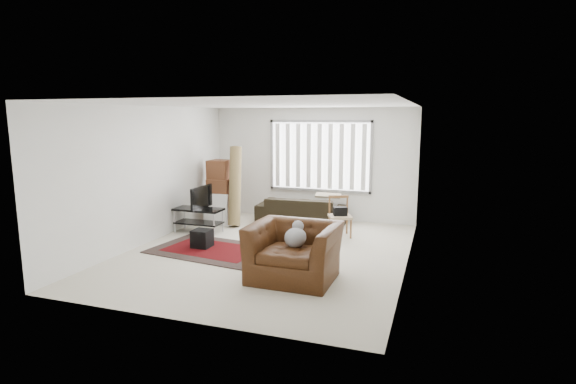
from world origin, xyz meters
name	(u,v)px	position (x,y,z in m)	size (l,w,h in m)	color
room	(278,155)	(0.03, 0.51, 1.76)	(6.00, 6.02, 2.71)	beige
persian_rug	(212,250)	(-1.03, -0.23, 0.01)	(2.38, 1.74, 0.02)	black
tv_stand	(199,215)	(-1.95, 0.88, 0.38)	(1.06, 0.48, 0.53)	black
tv	(198,197)	(-1.95, 0.88, 0.77)	(0.86, 0.11, 0.49)	black
subwoofer	(202,238)	(-1.29, -0.15, 0.19)	(0.34, 0.34, 0.34)	black
moving_boxes	(221,193)	(-1.94, 1.95, 0.69)	(0.62, 0.57, 1.47)	brown
white_flatpack	(216,210)	(-1.90, 1.59, 0.36)	(0.57, 0.08, 0.72)	silver
rolled_rug	(235,186)	(-1.49, 1.77, 0.91)	(0.27, 0.27, 1.81)	olive
sofa	(302,206)	(-0.10, 2.45, 0.40)	(2.09, 0.90, 0.80)	black
side_chair	(340,214)	(1.02, 1.55, 0.47)	(0.59, 0.59, 0.84)	#9C8566
armchair	(294,248)	(0.89, -1.15, 0.50)	(1.35, 1.18, 0.99)	#3D1F0C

